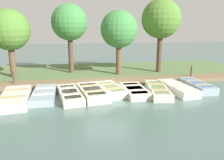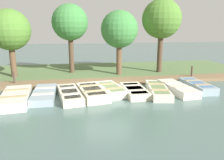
{
  "view_description": "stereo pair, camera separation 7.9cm",
  "coord_description": "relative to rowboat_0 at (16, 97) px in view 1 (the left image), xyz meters",
  "views": [
    {
      "loc": [
        11.84,
        -1.81,
        3.41
      ],
      "look_at": [
        0.36,
        0.23,
        0.65
      ],
      "focal_mm": 35.0,
      "sensor_mm": 36.0,
      "label": 1
    },
    {
      "loc": [
        11.85,
        -1.73,
        3.41
      ],
      "look_at": [
        0.36,
        0.23,
        0.65
      ],
      "focal_mm": 35.0,
      "sensor_mm": 36.0,
      "label": 2
    }
  ],
  "objects": [
    {
      "name": "park_tree_center",
      "position": [
        -4.75,
        6.0,
        3.09
      ],
      "size": [
        2.6,
        2.6,
        4.66
      ],
      "color": "brown",
      "rests_on": "ground_plane"
    },
    {
      "name": "rowboat_3",
      "position": [
        -0.26,
        3.67,
        0.0
      ],
      "size": [
        2.98,
        1.59,
        0.44
      ],
      "rotation": [
        0.0,
        0.0,
        0.16
      ],
      "color": "beige",
      "rests_on": "ground_plane"
    },
    {
      "name": "mooring_post_far",
      "position": [
        -2.98,
        10.72,
        0.25
      ],
      "size": [
        0.12,
        0.12,
        0.94
      ],
      "color": "#47382D",
      "rests_on": "ground_plane"
    },
    {
      "name": "park_tree_right",
      "position": [
        -5.12,
        9.22,
        3.82
      ],
      "size": [
        2.86,
        2.86,
        5.52
      ],
      "color": "#4C3828",
      "rests_on": "ground_plane"
    },
    {
      "name": "rowboat_2",
      "position": [
        -0.17,
        2.53,
        -0.03
      ],
      "size": [
        3.15,
        1.43,
        0.38
      ],
      "rotation": [
        0.0,
        0.0,
        0.16
      ],
      "color": "beige",
      "rests_on": "ground_plane"
    },
    {
      "name": "rowboat_4",
      "position": [
        -0.67,
        4.73,
        -0.02
      ],
      "size": [
        2.79,
        1.58,
        0.4
      ],
      "rotation": [
        0.0,
        0.0,
        0.21
      ],
      "color": "silver",
      "rests_on": "ground_plane"
    },
    {
      "name": "shore_bank",
      "position": [
        -6.3,
        4.59,
        -0.14
      ],
      "size": [
        8.0,
        24.0,
        0.15
      ],
      "color": "#567042",
      "rests_on": "ground_plane"
    },
    {
      "name": "rowboat_1",
      "position": [
        -0.44,
        1.26,
        -0.04
      ],
      "size": [
        3.0,
        1.13,
        0.37
      ],
      "rotation": [
        0.0,
        0.0,
        0.02
      ],
      "color": "#8C9EA8",
      "rests_on": "ground_plane"
    },
    {
      "name": "rowboat_8",
      "position": [
        -0.55,
        9.71,
        -0.01
      ],
      "size": [
        2.79,
        1.02,
        0.42
      ],
      "rotation": [
        0.0,
        0.0,
        -0.02
      ],
      "color": "#8C9EA8",
      "rests_on": "ground_plane"
    },
    {
      "name": "ground_plane",
      "position": [
        -1.3,
        4.59,
        -0.22
      ],
      "size": [
        80.0,
        80.0,
        0.0
      ],
      "primitive_type": "plane",
      "color": "#4C6660"
    },
    {
      "name": "park_tree_far_left",
      "position": [
        -5.2,
        -1.33,
        3.07
      ],
      "size": [
        2.72,
        2.72,
        4.69
      ],
      "color": "brown",
      "rests_on": "ground_plane"
    },
    {
      "name": "rowboat_6",
      "position": [
        -0.18,
        7.21,
        -0.03
      ],
      "size": [
        3.41,
        1.61,
        0.38
      ],
      "rotation": [
        0.0,
        0.0,
        -0.2
      ],
      "color": "beige",
      "rests_on": "ground_plane"
    },
    {
      "name": "rowboat_5",
      "position": [
        -0.28,
        5.93,
        -0.04
      ],
      "size": [
        2.64,
        1.1,
        0.36
      ],
      "rotation": [
        0.0,
        0.0,
        0.0
      ],
      "color": "beige",
      "rests_on": "ground_plane"
    },
    {
      "name": "park_tree_left",
      "position": [
        -6.04,
        2.61,
        3.57
      ],
      "size": [
        2.62,
        2.62,
        5.15
      ],
      "color": "#4C3828",
      "rests_on": "ground_plane"
    },
    {
      "name": "rowboat_7",
      "position": [
        -0.27,
        8.35,
        -0.01
      ],
      "size": [
        3.06,
        1.23,
        0.42
      ],
      "rotation": [
        0.0,
        0.0,
        0.07
      ],
      "color": "beige",
      "rests_on": "ground_plane"
    },
    {
      "name": "mooring_post_near",
      "position": [
        -2.98,
        -0.77,
        0.25
      ],
      "size": [
        0.12,
        0.12,
        0.94
      ],
      "color": "#47382D",
      "rests_on": "ground_plane"
    },
    {
      "name": "dock_walkway",
      "position": [
        -2.85,
        4.59,
        -0.11
      ],
      "size": [
        1.42,
        20.31,
        0.21
      ],
      "color": "brown",
      "rests_on": "ground_plane"
    },
    {
      "name": "rowboat_0",
      "position": [
        0.0,
        0.0,
        0.0
      ],
      "size": [
        3.32,
        1.58,
        0.44
      ],
      "rotation": [
        0.0,
        0.0,
        0.11
      ],
      "color": "beige",
      "rests_on": "ground_plane"
    }
  ]
}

